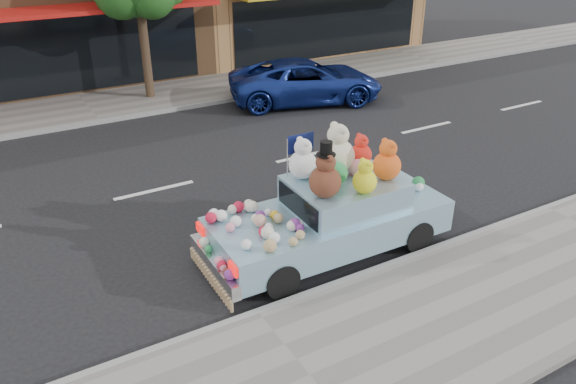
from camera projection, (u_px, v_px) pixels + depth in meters
ground at (154, 191)px, 12.43m from camera, size 120.00×120.00×0.00m
near_sidewalk at (310, 378)px, 7.39m from camera, size 60.00×3.00×0.12m
far_sidewalk at (88, 108)px, 17.43m from camera, size 60.00×3.00×0.12m
near_kerb at (258, 314)px, 8.54m from camera, size 60.00×0.12×0.13m
far_kerb at (100, 122)px, 16.27m from camera, size 60.00×0.12×0.13m
car_blue at (306, 81)px, 17.87m from camera, size 5.31×3.59×1.35m
art_car at (331, 210)px, 9.92m from camera, size 4.51×1.84×2.32m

